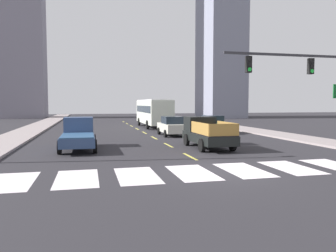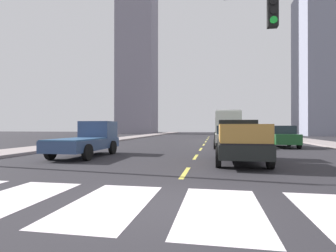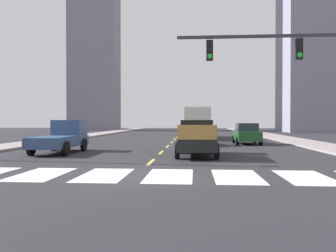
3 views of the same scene
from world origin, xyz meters
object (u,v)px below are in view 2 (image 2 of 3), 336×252
at_px(pickup_dark, 89,139).
at_px(pickup_stakebed, 239,142).
at_px(sedan_far, 282,136).
at_px(sedan_near_right, 227,137).
at_px(city_bus, 226,124).

bearing_deg(pickup_dark, pickup_stakebed, -5.77).
height_order(sedan_far, sedan_near_right, same).
bearing_deg(pickup_stakebed, pickup_dark, 171.34).
distance_m(pickup_dark, city_bus, 19.52).
bearing_deg(sedan_far, pickup_stakebed, -114.49).
xyz_separation_m(sedan_far, sedan_near_right, (-4.33, -1.44, 0.00)).
height_order(city_bus, sedan_near_right, city_bus).
bearing_deg(pickup_dark, city_bus, 67.12).
bearing_deg(city_bus, sedan_far, -68.28).
relative_size(pickup_stakebed, sedan_near_right, 1.18).
bearing_deg(sedan_far, pickup_dark, -146.54).
relative_size(pickup_stakebed, city_bus, 0.48).
relative_size(pickup_stakebed, sedan_far, 1.18).
height_order(pickup_dark, city_bus, city_bus).
relative_size(pickup_dark, sedan_near_right, 1.18).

